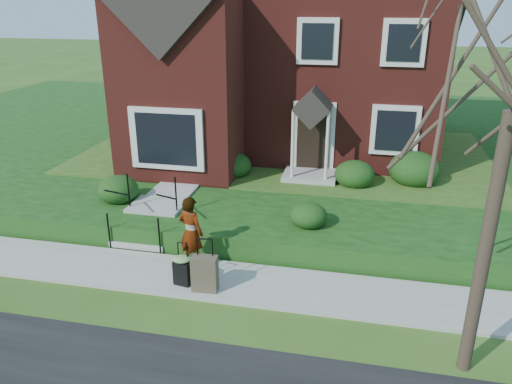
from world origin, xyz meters
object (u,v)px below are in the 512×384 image
(suitcase_black, at_px, (182,269))
(suitcase_olive, at_px, (205,273))
(woman, at_px, (191,232))
(front_steps, at_px, (151,218))

(suitcase_black, height_order, suitcase_olive, suitcase_olive)
(woman, xyz_separation_m, suitcase_olive, (0.58, -0.87, -0.46))
(front_steps, relative_size, woman, 1.19)
(suitcase_black, bearing_deg, front_steps, 137.66)
(woman, relative_size, suitcase_black, 1.76)
(suitcase_black, xyz_separation_m, suitcase_olive, (0.53, -0.10, 0.01))
(suitcase_olive, bearing_deg, woman, 119.52)
(front_steps, height_order, suitcase_black, front_steps)
(front_steps, distance_m, suitcase_olive, 3.19)
(front_steps, height_order, woman, woman)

